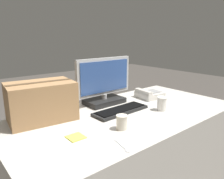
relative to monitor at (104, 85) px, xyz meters
The scene contains 9 objects.
office_desk 0.60m from the monitor, 92.55° to the right, with size 1.80×0.90×0.72m.
monitor is the anchor object (origin of this frame).
keyboard 0.29m from the monitor, 98.42° to the right, with size 0.46×0.17×0.03m.
desk_phone 0.47m from the monitor, 16.50° to the right, with size 0.23×0.23×0.08m.
paper_cup_left 0.55m from the monitor, 116.40° to the right, with size 0.07×0.07×0.09m.
paper_cup_right 0.49m from the monitor, 61.00° to the right, with size 0.08×0.08×0.11m.
spoon 0.79m from the monitor, 120.20° to the right, with size 0.05×0.15×0.00m.
cardboard_box 0.56m from the monitor, behind, with size 0.46×0.33×0.27m.
sticky_note_pad 0.68m from the monitor, 142.32° to the right, with size 0.09×0.09×0.01m.
Camera 1 is at (-1.08, -1.12, 1.29)m, focal length 35.00 mm.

